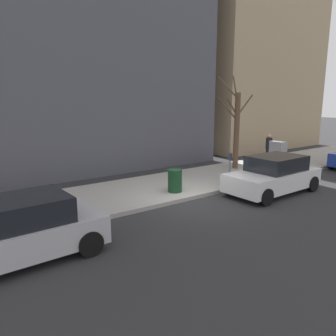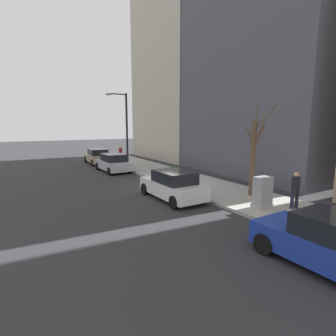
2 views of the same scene
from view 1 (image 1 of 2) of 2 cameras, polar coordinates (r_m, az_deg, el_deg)
ground_plane at (r=12.58m, az=4.58°, el=-5.51°), size 120.00×120.00×0.00m
sidewalk at (r=14.06m, az=-0.76°, el=-3.27°), size 4.00×36.00×0.15m
parked_car_white at (r=13.93m, az=17.92°, el=-1.21°), size 1.97×4.22×1.52m
parked_car_silver at (r=8.54m, az=-25.29°, el=-10.01°), size 2.04×4.26×1.52m
parking_meter at (r=14.26m, az=10.72°, el=0.46°), size 0.14×0.10×1.35m
utility_box at (r=18.32m, az=18.55°, el=2.15°), size 0.83×0.61×1.43m
bare_tree at (r=17.54m, az=11.78°, el=7.01°), size 1.42×1.63×4.83m
trash_bin at (r=12.94m, az=1.22°, el=-2.22°), size 0.56×0.56×0.90m
pedestrian_near_meter at (r=19.60m, az=17.14°, el=3.55°), size 0.39×0.36×1.66m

